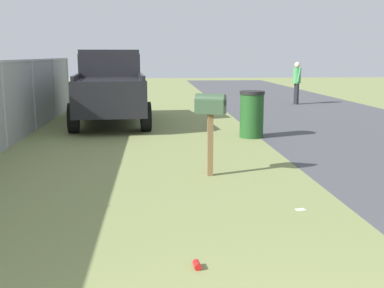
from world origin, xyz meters
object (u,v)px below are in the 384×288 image
trash_bin (252,114)px  pickup_truck (110,85)px  mailbox (210,111)px  pedestrian (297,80)px

trash_bin → pickup_truck: bearing=51.3°
mailbox → trash_bin: size_ratio=1.21×
mailbox → trash_bin: 3.90m
mailbox → pickup_truck: size_ratio=0.27×
trash_bin → pedestrian: (7.56, -3.35, 0.41)m
pickup_truck → pedestrian: bearing=-60.3°
trash_bin → pedestrian: size_ratio=0.66×
mailbox → pedestrian: (11.16, -4.76, -0.10)m
trash_bin → pedestrian: pedestrian is taller
mailbox → pedestrian: bearing=-0.3°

